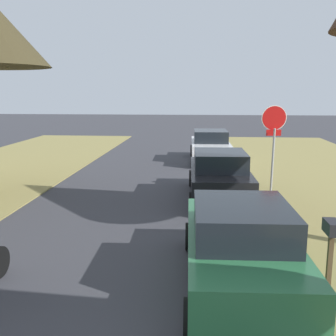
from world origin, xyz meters
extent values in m
cylinder|color=#9EA0A5|center=(4.11, 12.39, 1.17)|extent=(0.07, 0.25, 2.25)
cylinder|color=white|center=(4.11, 12.50, 2.61)|extent=(0.81, 0.14, 0.80)
cylinder|color=red|center=(4.11, 12.50, 2.61)|extent=(0.76, 0.15, 0.76)
cube|color=red|center=(4.11, 12.47, 2.14)|extent=(0.48, 0.08, 0.20)
cube|color=#28663D|center=(2.49, 6.14, 0.59)|extent=(1.96, 4.45, 0.85)
cube|color=black|center=(2.50, 5.92, 1.29)|extent=(1.66, 2.07, 0.56)
cylinder|color=black|center=(1.57, 7.76, 0.30)|extent=(0.22, 0.61, 0.60)
cylinder|color=black|center=(3.31, 7.81, 0.30)|extent=(0.22, 0.61, 0.60)
cylinder|color=black|center=(1.68, 4.46, 0.30)|extent=(0.22, 0.61, 0.60)
cylinder|color=black|center=(3.42, 4.51, 0.30)|extent=(0.22, 0.61, 0.60)
cube|color=black|center=(2.39, 12.20, 0.59)|extent=(1.96, 4.45, 0.85)
cube|color=black|center=(2.40, 11.98, 1.29)|extent=(1.66, 2.07, 0.56)
cylinder|color=black|center=(1.47, 13.82, 0.30)|extent=(0.22, 0.61, 0.60)
cylinder|color=black|center=(3.21, 13.88, 0.30)|extent=(0.22, 0.61, 0.60)
cylinder|color=black|center=(1.57, 10.53, 0.30)|extent=(0.22, 0.61, 0.60)
cylinder|color=black|center=(3.31, 10.58, 0.30)|extent=(0.22, 0.61, 0.60)
cube|color=white|center=(2.24, 19.34, 0.59)|extent=(1.96, 4.45, 0.85)
cube|color=black|center=(2.25, 19.12, 1.29)|extent=(1.66, 2.07, 0.56)
cylinder|color=black|center=(1.32, 20.96, 0.30)|extent=(0.22, 0.61, 0.60)
cylinder|color=black|center=(3.06, 21.01, 0.30)|extent=(0.22, 0.61, 0.60)
cylinder|color=black|center=(1.42, 17.66, 0.30)|extent=(0.22, 0.61, 0.60)
cylinder|color=black|center=(3.16, 17.71, 0.30)|extent=(0.22, 0.61, 0.60)
cube|color=brown|center=(4.00, 5.94, 0.58)|extent=(0.08, 0.08, 1.05)
cube|color=black|center=(4.00, 5.94, 1.21)|extent=(0.22, 0.44, 0.22)
camera|label=1|loc=(1.79, -0.70, 3.45)|focal=43.04mm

